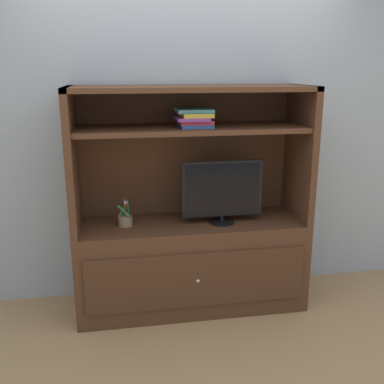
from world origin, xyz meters
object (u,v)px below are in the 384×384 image
object	(u,v)px
media_console	(191,241)
tv_monitor	(222,191)
magazine_stack	(194,117)
potted_plant	(125,220)

from	to	relation	value
media_console	tv_monitor	bearing A→B (deg)	-16.91
tv_monitor	magazine_stack	xyz separation A→B (m)	(-0.21, 0.06, 0.54)
media_console	magazine_stack	world-z (taller)	media_console
potted_plant	tv_monitor	bearing A→B (deg)	-4.99
potted_plant	magazine_stack	world-z (taller)	magazine_stack
media_console	potted_plant	world-z (taller)	media_console
tv_monitor	magazine_stack	bearing A→B (deg)	164.11
tv_monitor	potted_plant	world-z (taller)	tv_monitor
media_console	tv_monitor	size ratio (longest dim) A/B	2.88
media_console	tv_monitor	distance (m)	0.48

